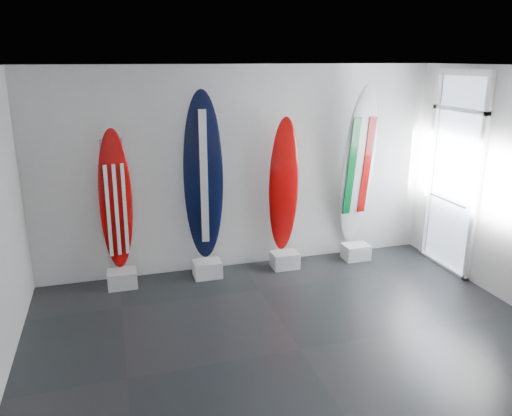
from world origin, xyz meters
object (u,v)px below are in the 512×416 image
object	(u,v)px
surfboard_italy	(358,167)
surfboard_usa	(116,201)
surfboard_navy	(203,178)
surfboard_swiss	(284,186)

from	to	relation	value
surfboard_italy	surfboard_usa	bearing A→B (deg)	174.11
surfboard_navy	surfboard_swiss	size ratio (longest dim) A/B	1.20
surfboard_swiss	surfboard_navy	bearing A→B (deg)	179.03
surfboard_usa	surfboard_navy	xyz separation A→B (m)	(1.21, 0.00, 0.24)
surfboard_swiss	surfboard_italy	bearing A→B (deg)	-0.97
surfboard_italy	surfboard_navy	bearing A→B (deg)	174.11
surfboard_navy	surfboard_swiss	distance (m)	1.22
surfboard_swiss	surfboard_italy	size ratio (longest dim) A/B	0.82
surfboard_italy	surfboard_swiss	bearing A→B (deg)	174.11
surfboard_usa	surfboard_italy	size ratio (longest dim) A/B	0.79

